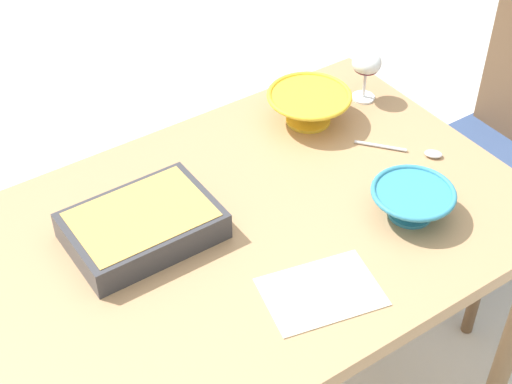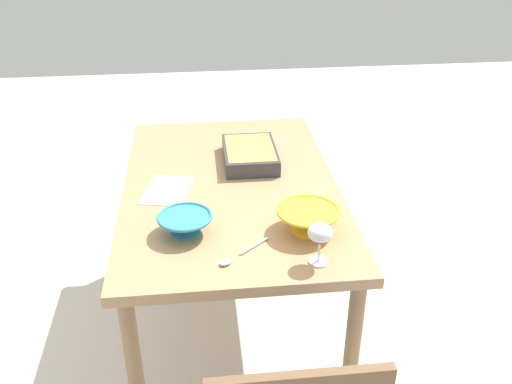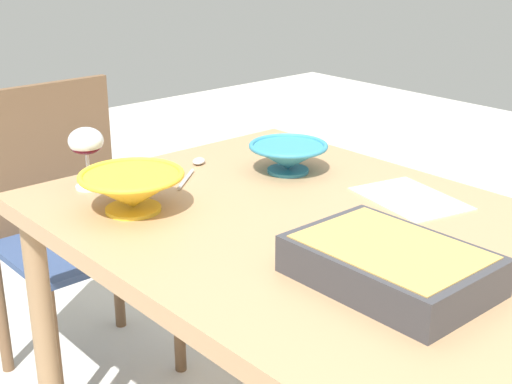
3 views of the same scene
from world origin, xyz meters
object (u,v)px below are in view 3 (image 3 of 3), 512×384
mixing_bowl (132,189)px  small_bowl (288,156)px  chair (69,219)px  wine_glass (86,145)px  casserole_dish (390,263)px  serving_spoon (195,166)px  napkin (410,199)px  dining_table (343,271)px

mixing_bowl → small_bowl: (0.03, 0.42, -0.01)m
chair → mixing_bowl: chair is taller
wine_glass → casserole_dish: 0.77m
serving_spoon → napkin: size_ratio=0.76×
chair → napkin: 1.08m
wine_glass → small_bowl: wine_glass is taller
chair → small_bowl: size_ratio=4.62×
mixing_bowl → chair: bearing=165.8°
dining_table → serving_spoon: (-0.51, 0.02, 0.09)m
dining_table → chair: bearing=-175.7°
small_bowl → napkin: small_bowl is taller
wine_glass → mixing_bowl: 0.19m
mixing_bowl → serving_spoon: 0.30m
chair → small_bowl: 0.79m
dining_table → small_bowl: (-0.35, 0.18, 0.12)m
casserole_dish → small_bowl: 0.60m
casserole_dish → dining_table: bearing=152.6°
serving_spoon → dining_table: bearing=-2.4°
wine_glass → napkin: (0.53, 0.49, -0.10)m
mixing_bowl → small_bowl: size_ratio=1.15×
mixing_bowl → casserole_dish: bearing=14.4°
small_bowl → serving_spoon: 0.23m
napkin → chair: bearing=-161.7°
mixing_bowl → serving_spoon: (-0.14, 0.26, -0.04)m
serving_spoon → napkin: (0.48, 0.23, -0.01)m
chair → napkin: size_ratio=3.73×
serving_spoon → wine_glass: bearing=-100.6°
small_bowl → serving_spoon: (-0.17, -0.16, -0.03)m
small_bowl → wine_glass: bearing=-117.3°
casserole_dish → serving_spoon: bearing=170.4°
chair → serving_spoon: size_ratio=4.88×
mixing_bowl → napkin: 0.60m
wine_glass → serving_spoon: wine_glass is taller
dining_table → wine_glass: size_ratio=9.38×
mixing_bowl → napkin: size_ratio=0.93×
small_bowl → mixing_bowl: bearing=-93.9°
mixing_bowl → serving_spoon: size_ratio=1.22×
wine_glass → small_bowl: bearing=62.7°
dining_table → chair: size_ratio=1.51×
casserole_dish → napkin: bearing=122.6°
dining_table → wine_glass: wine_glass is taller
mixing_bowl → napkin: (0.34, 0.49, -0.05)m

